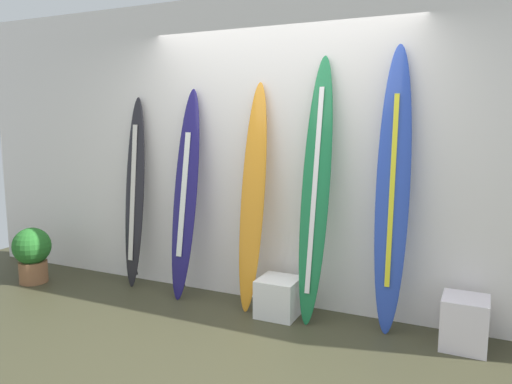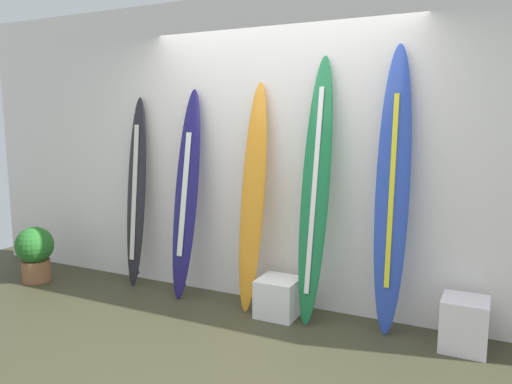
# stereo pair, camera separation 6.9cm
# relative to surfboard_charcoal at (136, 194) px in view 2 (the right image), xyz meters

# --- Properties ---
(ground) EXTENTS (8.00, 8.00, 0.04)m
(ground) POSITION_rel_surfboard_charcoal_xyz_m (1.48, -1.05, -0.96)
(ground) COLOR #383724
(wall_back) EXTENTS (7.20, 0.20, 2.80)m
(wall_back) POSITION_rel_surfboard_charcoal_xyz_m (1.48, 0.25, 0.46)
(wall_back) COLOR white
(wall_back) RESTS_ON ground
(surfboard_charcoal) EXTENTS (0.22, 0.28, 1.92)m
(surfboard_charcoal) POSITION_rel_surfboard_charcoal_xyz_m (0.00, 0.00, 0.00)
(surfboard_charcoal) COLOR black
(surfboard_charcoal) RESTS_ON ground
(surfboard_navy) EXTENTS (0.28, 0.40, 1.98)m
(surfboard_navy) POSITION_rel_surfboard_charcoal_xyz_m (0.65, -0.06, 0.04)
(surfboard_navy) COLOR navy
(surfboard_navy) RESTS_ON ground
(surfboard_sunset) EXTENTS (0.23, 0.37, 2.02)m
(surfboard_sunset) POSITION_rel_surfboard_charcoal_xyz_m (1.34, -0.05, 0.07)
(surfboard_sunset) COLOR orange
(surfboard_sunset) RESTS_ON ground
(surfboard_emerald) EXTENTS (0.26, 0.42, 2.22)m
(surfboard_emerald) POSITION_rel_surfboard_charcoal_xyz_m (1.93, -0.06, 0.17)
(surfboard_emerald) COLOR #1C723F
(surfboard_emerald) RESTS_ON ground
(surfboard_cobalt) EXTENTS (0.28, 0.32, 2.27)m
(surfboard_cobalt) POSITION_rel_surfboard_charcoal_xyz_m (2.54, -0.02, 0.18)
(surfboard_cobalt) COLOR #2B48B3
(surfboard_cobalt) RESTS_ON ground
(display_block_left) EXTENTS (0.33, 0.33, 0.39)m
(display_block_left) POSITION_rel_surfboard_charcoal_xyz_m (3.12, -0.12, -0.75)
(display_block_left) COLOR white
(display_block_left) RESTS_ON ground
(display_block_center) EXTENTS (0.34, 0.34, 0.33)m
(display_block_center) POSITION_rel_surfboard_charcoal_xyz_m (1.64, -0.14, -0.78)
(display_block_center) COLOR white
(display_block_center) RESTS_ON ground
(potted_plant) EXTENTS (0.39, 0.39, 0.58)m
(potted_plant) POSITION_rel_surfboard_charcoal_xyz_m (-1.03, -0.41, -0.62)
(potted_plant) COLOR brown
(potted_plant) RESTS_ON ground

